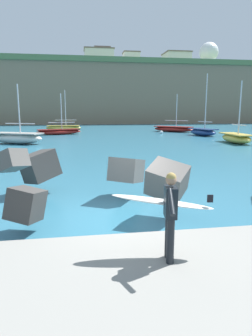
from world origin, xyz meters
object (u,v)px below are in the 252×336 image
boat_near_centre (173,129)px  mooring_buoy_middle (161,132)px  boat_mid_left (236,138)px  boat_far_right (17,138)px  boat_near_right (63,127)px  station_building_west (176,61)px  surfer_with_board (168,208)px  boat_far_centre (203,132)px  station_building_annex (131,61)px  station_building_central (102,58)px  boat_mid_right (59,131)px  station_building_east (99,57)px  radar_dome (208,57)px

boat_near_centre → mooring_buoy_middle: boat_near_centre is taller
boat_mid_left → boat_far_right: (-21.33, 2.63, 0.06)m
boat_near_right → boat_near_centre: bearing=-22.1°
boat_near_centre → boat_far_right: 24.29m
station_building_west → surfer_with_board: bearing=-108.0°
boat_far_centre → mooring_buoy_middle: (-4.38, 4.03, -0.31)m
boat_far_centre → station_building_west: size_ratio=1.01×
boat_far_right → station_building_west: bearing=59.7°
boat_far_centre → station_building_annex: bearing=89.7°
surfer_with_board → station_building_central: (5.44, 85.97, 16.99)m
boat_far_centre → station_building_central: (-8.53, 55.01, 17.74)m
boat_mid_right → station_building_annex: size_ratio=1.22×
mooring_buoy_middle → station_building_east: size_ratio=0.05×
surfer_with_board → boat_far_right: (-7.67, 24.71, -0.70)m
boat_near_right → boat_far_right: size_ratio=1.15×
boat_mid_right → station_building_west: station_building_west is taller
mooring_buoy_middle → station_building_annex: size_ratio=0.09×
boat_mid_left → mooring_buoy_middle: 13.53m
boat_near_right → station_building_west: 54.20m
station_building_central → station_building_annex: size_ratio=1.17×
boat_far_centre → mooring_buoy_middle: size_ratio=17.43×
surfer_with_board → station_building_east: (4.11, 80.16, 16.21)m
boat_near_right → radar_dome: size_ratio=0.70×
boat_near_right → mooring_buoy_middle: size_ratio=14.73×
boat_mid_left → boat_far_centre: (0.31, 8.87, 0.01)m
station_building_east → boat_near_centre: bearing=-78.8°
boat_near_centre → radar_dome: size_ratio=0.64×
surfer_with_board → station_building_west: (27.75, 85.30, 16.52)m
surfer_with_board → boat_far_centre: size_ratio=0.28×
surfer_with_board → boat_mid_left: 25.98m
station_building_annex → station_building_central: bearing=-174.9°
station_building_west → station_building_central: station_building_central is taller
boat_near_centre → station_building_east: (-8.28, 41.75, 17.02)m
radar_dome → station_building_east: bearing=-165.8°
station_building_central → station_building_west: bearing=-1.7°
station_building_west → boat_mid_right: bearing=-123.0°
boat_near_centre → station_building_west: station_building_west is taller
radar_dome → station_building_annex: radar_dome is taller
surfer_with_board → boat_near_centre: size_ratio=0.36×
surfer_with_board → boat_far_right: 25.89m
boat_near_centre → station_building_east: size_ratio=0.72×
boat_far_right → mooring_buoy_middle: (17.26, 10.27, -0.36)m
boat_near_centre → mooring_buoy_middle: 4.43m
station_building_central → boat_near_centre: bearing=-81.7°
station_building_west → station_building_east: station_building_west is taller
station_building_west → station_building_annex: station_building_annex is taller
boat_near_right → boat_far_right: bearing=-99.3°
boat_near_centre → boat_near_right: bearing=157.9°
boat_far_centre → station_building_annex: station_building_annex is taller
surfer_with_board → station_building_annex: bearing=80.7°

